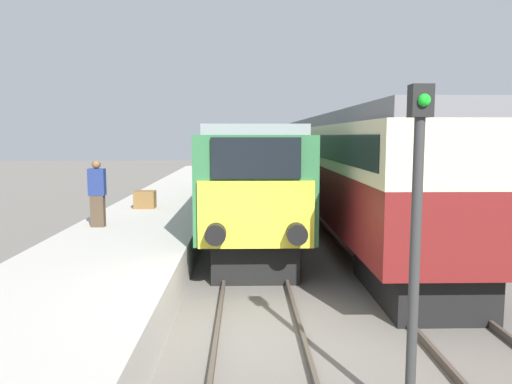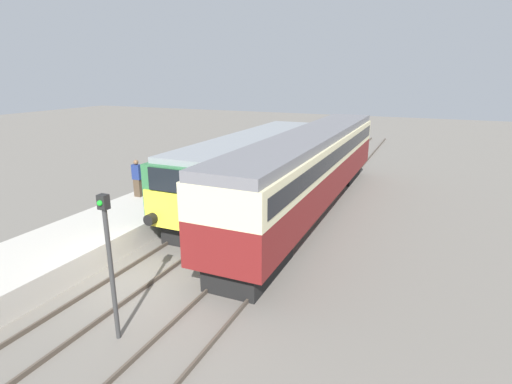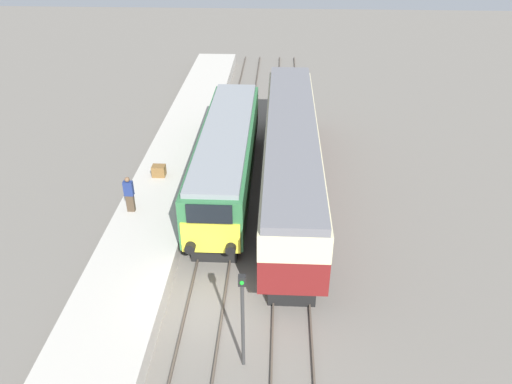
% 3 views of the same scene
% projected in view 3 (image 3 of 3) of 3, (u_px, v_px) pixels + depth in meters
% --- Properties ---
extents(ground_plane, '(120.00, 120.00, 0.00)m').
position_uv_depth(ground_plane, '(206.00, 307.00, 19.74)').
color(ground_plane, slate).
extents(platform_left, '(3.50, 50.00, 0.90)m').
position_uv_depth(platform_left, '(164.00, 191.00, 26.51)').
color(platform_left, '#B7B2A8').
rests_on(platform_left, ground_plane).
extents(rails_near_track, '(1.51, 60.00, 0.14)m').
position_uv_depth(rails_near_track, '(220.00, 232.00, 23.99)').
color(rails_near_track, '#4C4238').
rests_on(rails_near_track, ground_plane).
extents(rails_far_track, '(1.50, 60.00, 0.14)m').
position_uv_depth(rails_far_track, '(290.00, 234.00, 23.85)').
color(rails_far_track, '#4C4238').
rests_on(rails_far_track, ground_plane).
extents(locomotive, '(2.70, 14.53, 3.65)m').
position_uv_depth(locomotive, '(227.00, 155.00, 26.64)').
color(locomotive, black).
rests_on(locomotive, ground_plane).
extents(passenger_carriage, '(2.75, 18.83, 4.05)m').
position_uv_depth(passenger_carriage, '(291.00, 150.00, 26.22)').
color(passenger_carriage, black).
rests_on(passenger_carriage, ground_plane).
extents(person_on_platform, '(0.44, 0.26, 1.84)m').
position_uv_depth(person_on_platform, '(129.00, 194.00, 23.61)').
color(person_on_platform, '#473828').
rests_on(person_on_platform, platform_left).
extents(signal_post, '(0.24, 0.28, 3.96)m').
position_uv_depth(signal_post, '(243.00, 314.00, 16.13)').
color(signal_post, '#333333').
rests_on(signal_post, ground_plane).
extents(luggage_crate, '(0.70, 0.56, 0.60)m').
position_uv_depth(luggage_crate, '(159.00, 171.00, 26.92)').
color(luggage_crate, brown).
rests_on(luggage_crate, platform_left).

